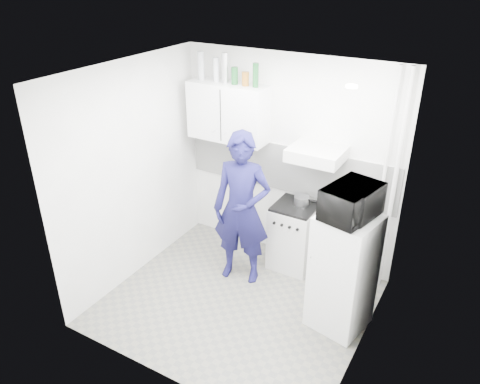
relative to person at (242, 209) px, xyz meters
The scene contains 23 objects.
floor 1.07m from the person, 65.64° to the right, with size 2.80×2.80×0.00m, color slate.
ceiling 1.75m from the person, 65.64° to the right, with size 2.80×2.80×0.00m, color white.
wall_back 0.89m from the person, 74.53° to the left, with size 2.80×2.80×0.00m, color white.
wall_left 1.33m from the person, 158.20° to the right, with size 2.60×2.60×0.00m, color white.
wall_right 1.72m from the person, 16.37° to the right, with size 2.60×2.60×0.00m, color white.
person is the anchor object (origin of this frame).
stove 0.86m from the person, 49.57° to the left, with size 0.52×0.52×0.83m, color silver.
fridge 1.36m from the person, ahead, with size 0.54×0.54×1.31m, color white.
stove_top 0.70m from the person, 49.57° to the left, with size 0.50×0.50×0.03m, color black.
saucepan 0.77m from the person, 50.11° to the left, with size 0.18×0.18×0.10m, color silver.
microwave 1.44m from the person, ahead, with size 0.40×0.59×0.33m, color black.
bottle_a 1.81m from the person, 146.63° to the left, with size 0.08×0.08×0.34m, color #B2B7BC.
bottle_c 1.69m from the person, 139.27° to the left, with size 0.07×0.07×0.29m, color #B2B7BC.
bottle_d 1.67m from the person, 133.62° to the left, with size 0.08×0.08×0.35m, color silver.
canister_a 1.56m from the person, 126.39° to the left, with size 0.08×0.08×0.20m, color #144C1E.
canister_b 1.51m from the person, 116.39° to the left, with size 0.08×0.08×0.16m, color brown.
bottle_e 1.54m from the person, 105.35° to the left, with size 0.07×0.07×0.28m, color #144C1E.
upper_cabinet 1.22m from the person, 131.70° to the left, with size 1.00×0.35×0.70m, color white.
range_hood 1.06m from the person, 38.35° to the left, with size 0.60×0.50×0.14m, color silver.
backsplash 0.84m from the person, 74.24° to the left, with size 2.74×0.03×0.60m, color white.
pipe_a 1.71m from the person, 24.67° to the left, with size 0.05×0.05×2.60m, color silver.
pipe_b 1.60m from the person, 26.51° to the left, with size 0.04×0.04×2.60m, color silver.
ceiling_spot_fixture 2.06m from the person, 12.72° to the right, with size 0.10×0.10×0.02m, color white.
Camera 1 is at (2.14, -3.63, 3.54)m, focal length 35.00 mm.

